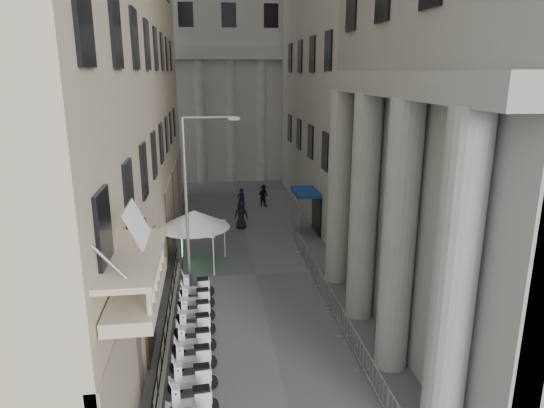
# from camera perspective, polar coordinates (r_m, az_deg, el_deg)

# --- Properties ---
(far_building) EXTENTS (22.00, 10.00, 30.00)m
(far_building) POSITION_cam_1_polar(r_m,az_deg,el_deg) (53.78, -5.34, 19.64)
(far_building) COLOR beige
(far_building) RESTS_ON ground
(iron_fence) EXTENTS (0.30, 28.00, 1.40)m
(iron_fence) POSITION_cam_1_polar(r_m,az_deg,el_deg) (25.98, -11.29, -9.64)
(iron_fence) COLOR black
(iron_fence) RESTS_ON ground
(blue_awning) EXTENTS (1.60, 3.00, 3.00)m
(blue_awning) POSITION_cam_1_polar(r_m,az_deg,el_deg) (33.99, 3.90, -3.34)
(blue_awning) COLOR navy
(blue_awning) RESTS_ON ground
(scooter_5) EXTENTS (1.44, 0.68, 1.50)m
(scooter_5) POSITION_cam_1_polar(r_m,az_deg,el_deg) (18.38, -9.18, -20.98)
(scooter_5) COLOR silver
(scooter_5) RESTS_ON ground
(scooter_6) EXTENTS (1.44, 0.68, 1.50)m
(scooter_6) POSITION_cam_1_polar(r_m,az_deg,el_deg) (19.39, -9.09, -18.82)
(scooter_6) COLOR silver
(scooter_6) RESTS_ON ground
(scooter_7) EXTENTS (1.44, 0.68, 1.50)m
(scooter_7) POSITION_cam_1_polar(r_m,az_deg,el_deg) (20.43, -9.02, -16.89)
(scooter_7) COLOR silver
(scooter_7) RESTS_ON ground
(scooter_8) EXTENTS (1.44, 0.68, 1.50)m
(scooter_8) POSITION_cam_1_polar(r_m,az_deg,el_deg) (21.49, -8.95, -15.14)
(scooter_8) COLOR silver
(scooter_8) RESTS_ON ground
(scooter_9) EXTENTS (1.44, 0.68, 1.50)m
(scooter_9) POSITION_cam_1_polar(r_m,az_deg,el_deg) (22.57, -8.89, -13.56)
(scooter_9) COLOR silver
(scooter_9) RESTS_ON ground
(scooter_10) EXTENTS (1.44, 0.68, 1.50)m
(scooter_10) POSITION_cam_1_polar(r_m,az_deg,el_deg) (23.66, -8.83, -12.12)
(scooter_10) COLOR silver
(scooter_10) RESTS_ON ground
(scooter_11) EXTENTS (1.44, 0.68, 1.50)m
(scooter_11) POSITION_cam_1_polar(r_m,az_deg,el_deg) (24.77, -8.79, -10.81)
(scooter_11) COLOR silver
(scooter_11) RESTS_ON ground
(barrier_1) EXTENTS (0.60, 2.40, 1.10)m
(barrier_1) POSITION_cam_1_polar(r_m,az_deg,el_deg) (18.51, 11.88, -20.83)
(barrier_1) COLOR #A5A8AC
(barrier_1) RESTS_ON ground
(barrier_2) EXTENTS (0.60, 2.40, 1.10)m
(barrier_2) POSITION_cam_1_polar(r_m,az_deg,el_deg) (20.46, 9.49, -16.85)
(barrier_2) COLOR #A5A8AC
(barrier_2) RESTS_ON ground
(barrier_3) EXTENTS (0.60, 2.40, 1.10)m
(barrier_3) POSITION_cam_1_polar(r_m,az_deg,el_deg) (22.53, 7.61, -13.56)
(barrier_3) COLOR #A5A8AC
(barrier_3) RESTS_ON ground
(barrier_4) EXTENTS (0.60, 2.40, 1.10)m
(barrier_4) POSITION_cam_1_polar(r_m,az_deg,el_deg) (24.68, 6.09, -10.82)
(barrier_4) COLOR #A5A8AC
(barrier_4) RESTS_ON ground
(barrier_5) EXTENTS (0.60, 2.40, 1.10)m
(barrier_5) POSITION_cam_1_polar(r_m,az_deg,el_deg) (26.88, 4.84, -8.52)
(barrier_5) COLOR #A5A8AC
(barrier_5) RESTS_ON ground
(barrier_6) EXTENTS (0.60, 2.40, 1.10)m
(barrier_6) POSITION_cam_1_polar(r_m,az_deg,el_deg) (29.14, 3.79, -6.56)
(barrier_6) COLOR #A5A8AC
(barrier_6) RESTS_ON ground
(barrier_7) EXTENTS (0.60, 2.40, 1.10)m
(barrier_7) POSITION_cam_1_polar(r_m,az_deg,el_deg) (31.43, 2.90, -4.89)
(barrier_7) COLOR #A5A8AC
(barrier_7) RESTS_ON ground
(security_tent) EXTENTS (4.03, 4.03, 3.27)m
(security_tent) POSITION_cam_1_polar(r_m,az_deg,el_deg) (28.24, -9.75, -1.59)
(security_tent) COLOR silver
(security_tent) RESTS_ON ground
(street_lamp) EXTENTS (2.85, 0.29, 8.75)m
(street_lamp) POSITION_cam_1_polar(r_m,az_deg,el_deg) (24.58, -9.30, 1.97)
(street_lamp) COLOR gray
(street_lamp) RESTS_ON ground
(info_kiosk) EXTENTS (0.34, 0.97, 2.04)m
(info_kiosk) POSITION_cam_1_polar(r_m,az_deg,el_deg) (28.30, -10.83, -5.25)
(info_kiosk) COLOR black
(info_kiosk) RESTS_ON ground
(pedestrian_a) EXTENTS (0.80, 0.66, 1.89)m
(pedestrian_a) POSITION_cam_1_polar(r_m,az_deg,el_deg) (38.84, -3.66, 0.49)
(pedestrian_a) COLOR black
(pedestrian_a) RESTS_ON ground
(pedestrian_b) EXTENTS (1.13, 1.10, 1.83)m
(pedestrian_b) POSITION_cam_1_polar(r_m,az_deg,el_deg) (40.29, -1.03, 1.02)
(pedestrian_b) COLOR black
(pedestrian_b) RESTS_ON ground
(pedestrian_c) EXTENTS (0.97, 0.63, 1.98)m
(pedestrian_c) POSITION_cam_1_polar(r_m,az_deg,el_deg) (34.51, -3.66, -1.32)
(pedestrian_c) COLOR black
(pedestrian_c) RESTS_ON ground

